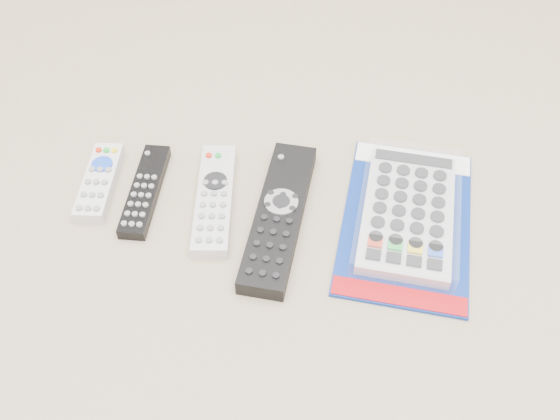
{
  "coord_description": "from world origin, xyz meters",
  "views": [
    {
      "loc": [
        0.04,
        -0.53,
        0.66
      ],
      "look_at": [
        0.02,
        0.02,
        0.01
      ],
      "focal_mm": 40.0,
      "sensor_mm": 36.0,
      "label": 1
    }
  ],
  "objects_px": {
    "jumbo_remote_packaged": "(408,212)",
    "remote_silver_dvd": "(215,199)",
    "remote_small_grey": "(99,182)",
    "remote_slim_black": "(145,191)",
    "remote_large_black": "(279,216)"
  },
  "relations": [
    {
      "from": "remote_silver_dvd",
      "to": "remote_large_black",
      "type": "xyz_separation_m",
      "value": [
        0.09,
        -0.03,
        0.0
      ]
    },
    {
      "from": "remote_large_black",
      "to": "jumbo_remote_packaged",
      "type": "distance_m",
      "value": 0.17
    },
    {
      "from": "remote_silver_dvd",
      "to": "remote_slim_black",
      "type": "bearing_deg",
      "value": 171.14
    },
    {
      "from": "jumbo_remote_packaged",
      "to": "remote_silver_dvd",
      "type": "bearing_deg",
      "value": -174.47
    },
    {
      "from": "jumbo_remote_packaged",
      "to": "remote_large_black",
      "type": "bearing_deg",
      "value": -166.92
    },
    {
      "from": "remote_small_grey",
      "to": "remote_silver_dvd",
      "type": "distance_m",
      "value": 0.17
    },
    {
      "from": "remote_silver_dvd",
      "to": "jumbo_remote_packaged",
      "type": "bearing_deg",
      "value": -5.7
    },
    {
      "from": "jumbo_remote_packaged",
      "to": "remote_slim_black",
      "type": "bearing_deg",
      "value": -175.34
    },
    {
      "from": "remote_small_grey",
      "to": "remote_large_black",
      "type": "relative_size",
      "value": 0.54
    },
    {
      "from": "remote_slim_black",
      "to": "jumbo_remote_packaged",
      "type": "height_order",
      "value": "jumbo_remote_packaged"
    },
    {
      "from": "remote_small_grey",
      "to": "jumbo_remote_packaged",
      "type": "bearing_deg",
      "value": -5.66
    },
    {
      "from": "remote_small_grey",
      "to": "remote_silver_dvd",
      "type": "xyz_separation_m",
      "value": [
        0.17,
        -0.03,
        0.0
      ]
    },
    {
      "from": "remote_slim_black",
      "to": "remote_silver_dvd",
      "type": "height_order",
      "value": "remote_silver_dvd"
    },
    {
      "from": "remote_slim_black",
      "to": "remote_large_black",
      "type": "xyz_separation_m",
      "value": [
        0.19,
        -0.04,
        0.0
      ]
    },
    {
      "from": "remote_small_grey",
      "to": "remote_silver_dvd",
      "type": "height_order",
      "value": "same"
    }
  ]
}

